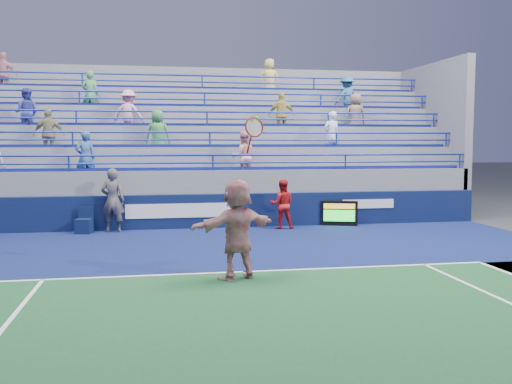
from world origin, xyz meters
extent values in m
plane|color=#333538|center=(0.00, 0.00, 0.00)|extent=(120.00, 120.00, 0.00)
cube|color=#0D1A45|center=(0.00, 2.20, 0.01)|extent=(18.00, 8.40, 0.02)
cube|color=white|center=(0.00, 0.00, 0.02)|extent=(11.00, 0.10, 0.01)
cube|color=white|center=(0.00, -0.10, 0.02)|extent=(0.08, 0.30, 0.01)
cube|color=#091835|center=(0.00, 6.50, 0.55)|extent=(18.00, 0.30, 1.10)
cube|color=white|center=(-1.00, 6.34, 0.60)|extent=(3.60, 0.02, 0.45)
cube|color=white|center=(5.20, 6.34, 0.70)|extent=(1.80, 0.02, 0.30)
cube|color=slate|center=(0.00, 9.45, 0.55)|extent=(18.00, 5.60, 1.10)
cube|color=slate|center=(0.00, 9.45, 0.93)|extent=(18.00, 5.60, 1.85)
cube|color=#162399|center=(0.00, 7.10, 1.90)|extent=(17.40, 0.45, 0.10)
cylinder|color=#1E30A2|center=(0.00, 6.70, 2.35)|extent=(18.00, 0.07, 0.07)
cube|color=slate|center=(0.00, 9.95, 1.30)|extent=(18.00, 4.60, 2.60)
cube|color=#162399|center=(0.00, 8.10, 2.65)|extent=(17.40, 0.45, 0.10)
cylinder|color=#1E30A2|center=(0.00, 7.70, 3.10)|extent=(18.00, 0.07, 0.07)
cube|color=slate|center=(0.00, 10.45, 1.68)|extent=(18.00, 3.60, 3.35)
cube|color=#162399|center=(0.00, 9.10, 3.40)|extent=(17.40, 0.45, 0.10)
cylinder|color=#1E30A2|center=(0.00, 8.70, 3.85)|extent=(18.00, 0.07, 0.07)
cube|color=slate|center=(0.00, 10.95, 2.05)|extent=(18.00, 2.60, 4.10)
cube|color=#162399|center=(0.00, 10.10, 4.15)|extent=(17.40, 0.45, 0.10)
cylinder|color=#1E30A2|center=(0.00, 9.70, 4.60)|extent=(18.00, 0.07, 0.07)
cube|color=slate|center=(0.00, 11.45, 2.42)|extent=(18.00, 1.60, 4.85)
cube|color=#162399|center=(0.00, 11.10, 4.90)|extent=(17.40, 0.45, 0.10)
cylinder|color=#1E30A2|center=(0.00, 10.70, 5.35)|extent=(18.00, 0.07, 0.07)
imported|color=#F8A1B9|center=(-2.75, 9.10, 3.78)|extent=(1.22, 0.88, 1.70)
imported|color=#3E8844|center=(-1.75, 8.10, 3.03)|extent=(0.85, 0.57, 1.70)
imported|color=gold|center=(2.82, 9.10, 3.78)|extent=(1.01, 0.44, 1.70)
imported|color=#2D5487|center=(-4.04, 7.10, 2.28)|extent=(0.71, 0.57, 1.70)
imported|color=#8A725C|center=(5.70, 9.10, 3.78)|extent=(0.85, 0.57, 1.70)
imported|color=white|center=(4.44, 8.10, 3.03)|extent=(0.70, 0.54, 1.70)
imported|color=pink|center=(-7.36, 11.10, 5.28)|extent=(1.06, 0.63, 1.70)
imported|color=#FFD363|center=(2.75, 11.10, 5.28)|extent=(0.86, 0.58, 1.70)
imported|color=#479E51|center=(-4.16, 10.10, 4.53)|extent=(0.66, 0.47, 1.70)
imported|color=gray|center=(-5.30, 8.10, 3.03)|extent=(1.01, 0.45, 1.70)
imported|color=pink|center=(1.06, 7.10, 2.28)|extent=(0.88, 0.71, 1.70)
imported|color=#2D6988|center=(5.70, 10.10, 4.53)|extent=(1.23, 0.91, 1.70)
imported|color=#3640A3|center=(-6.20, 9.10, 3.78)|extent=(0.91, 0.75, 1.70)
cube|color=black|center=(4.13, 6.17, 0.42)|extent=(1.18, 0.51, 0.83)
cube|color=gold|center=(4.13, 6.10, 0.67)|extent=(1.02, 0.02, 0.17)
cube|color=#19E533|center=(4.13, 6.10, 0.35)|extent=(1.02, 0.02, 0.38)
cube|color=#0C183D|center=(-4.00, 5.98, 0.23)|extent=(0.54, 0.54, 0.46)
cube|color=#0C183D|center=(-4.00, 6.18, 0.63)|extent=(0.46, 0.14, 0.36)
imported|color=silver|center=(-0.24, -0.54, 1.02)|extent=(1.98, 1.32, 2.05)
torus|color=maroon|center=(0.11, -0.54, 3.07)|extent=(0.43, 0.24, 0.41)
cylinder|color=maroon|center=(0.01, -0.54, 2.73)|extent=(0.09, 0.23, 0.37)
sphere|color=#C7D531|center=(0.16, -0.59, 3.25)|extent=(0.07, 0.07, 0.07)
imported|color=#141938|center=(-3.15, 6.11, 0.99)|extent=(0.79, 0.59, 1.98)
imported|color=#B31415|center=(2.13, 5.88, 0.79)|extent=(0.85, 0.70, 1.58)
camera|label=1|loc=(-1.84, -11.78, 2.77)|focal=40.00mm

